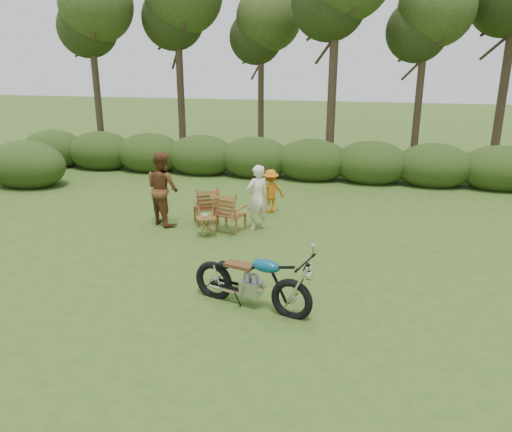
% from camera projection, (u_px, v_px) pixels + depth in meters
% --- Properties ---
extents(ground, '(80.00, 80.00, 0.00)m').
position_uv_depth(ground, '(253.00, 293.00, 9.01)').
color(ground, '#2E501A').
rests_on(ground, ground).
extents(tree_line, '(22.52, 11.62, 8.14)m').
position_uv_depth(tree_line, '(333.00, 64.00, 16.77)').
color(tree_line, '#3A2C1F').
rests_on(tree_line, ground).
extents(motorcycle, '(2.25, 1.34, 1.21)m').
position_uv_depth(motorcycle, '(251.00, 306.00, 8.56)').
color(motorcycle, '#0D78AE').
rests_on(motorcycle, ground).
extents(lawn_chair_right, '(0.83, 0.83, 0.99)m').
position_uv_depth(lawn_chair_right, '(231.00, 231.00, 12.22)').
color(lawn_chair_right, brown).
rests_on(lawn_chair_right, ground).
extents(lawn_chair_left, '(0.89, 0.89, 0.95)m').
position_uv_depth(lawn_chair_left, '(206.00, 223.00, 12.79)').
color(lawn_chair_left, brown).
rests_on(lawn_chair_left, ground).
extents(side_table, '(0.57, 0.53, 0.47)m').
position_uv_depth(side_table, '(207.00, 227.00, 11.80)').
color(side_table, brown).
rests_on(side_table, ground).
extents(cup, '(0.14, 0.14, 0.09)m').
position_uv_depth(cup, '(205.00, 216.00, 11.70)').
color(cup, beige).
rests_on(cup, side_table).
extents(adult_a, '(0.69, 0.69, 1.61)m').
position_uv_depth(adult_a, '(257.00, 229.00, 12.36)').
color(adult_a, beige).
rests_on(adult_a, ground).
extents(adult_b, '(1.14, 1.08, 1.85)m').
position_uv_depth(adult_b, '(165.00, 223.00, 12.74)').
color(adult_b, brown).
rests_on(adult_b, ground).
extents(child, '(0.89, 0.78, 1.20)m').
position_uv_depth(child, '(270.00, 213.00, 13.63)').
color(child, '#BA6411').
rests_on(child, ground).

